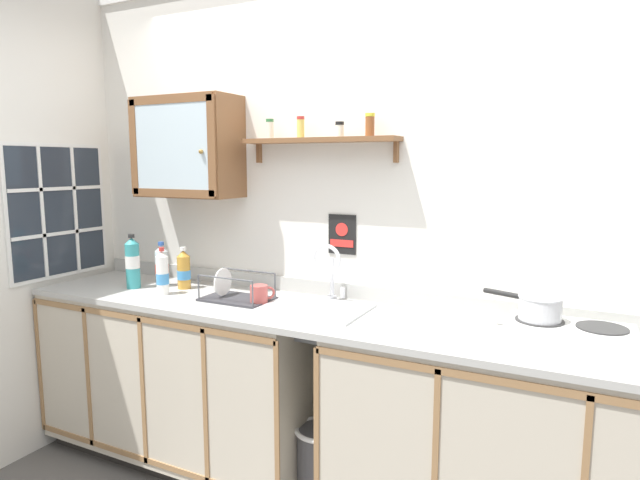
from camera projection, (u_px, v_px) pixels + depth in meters
The scene contains 19 objects.
back_wall at pixel (350, 222), 2.78m from camera, with size 3.96×0.07×2.69m.
lower_cabinet_run at pixel (183, 377), 3.00m from camera, with size 1.61×0.61×0.92m.
lower_cabinet_run_right at pixel (515, 453), 2.22m from camera, with size 1.56×0.61×0.92m.
countertop at pixel (322, 315), 2.55m from camera, with size 3.32×0.63×0.03m, color #B2B2AD.
backsplash at pixel (346, 291), 2.80m from camera, with size 3.32×0.02×0.08m, color #B2B2AD.
sink at pixel (317, 312), 2.60m from camera, with size 0.49×0.42×0.41m.
hot_plate_stove at pixel (569, 335), 2.08m from camera, with size 0.46×0.28×0.08m.
saucepan at pixel (539, 307), 2.14m from camera, with size 0.32×0.18×0.10m.
bottle_detergent_teal_0 at pixel (133, 263), 3.02m from camera, with size 0.08×0.08×0.31m.
bottle_opaque_white_1 at pixel (162, 274), 2.87m from camera, with size 0.07×0.07×0.26m.
bottle_water_clear_2 at pixel (162, 266), 3.07m from camera, with size 0.08×0.08×0.26m.
bottle_juice_amber_3 at pixel (184, 270), 3.01m from camera, with size 0.07×0.07×0.24m.
dish_rack at pixel (235, 295), 2.76m from camera, with size 0.36×0.22×0.16m.
mug at pixel (260, 295), 2.68m from camera, with size 0.10×0.11×0.10m.
wall_cabinet at pixel (188, 147), 2.99m from camera, with size 0.60×0.29×0.55m.
spice_shelf at pixel (319, 138), 2.69m from camera, with size 0.84×0.14×0.23m.
warning_sign at pixel (342, 235), 2.77m from camera, with size 0.15×0.01×0.20m.
window at pixel (58, 211), 3.14m from camera, with size 0.03×0.65×0.78m.
trash_bin at pixel (321, 465), 2.58m from camera, with size 0.26×0.26×0.41m.
Camera 1 is at (1.10, -1.91, 1.65)m, focal length 30.21 mm.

